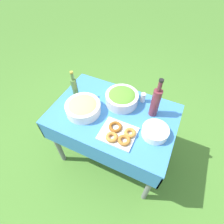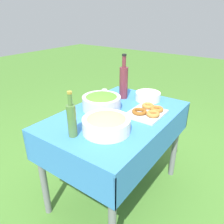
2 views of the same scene
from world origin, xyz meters
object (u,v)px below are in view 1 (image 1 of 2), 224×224
Objects in this scene: plate_stack at (155,132)px; wine_bottle at (156,102)px; salad_bowl at (122,98)px; donut_platter at (119,134)px; pasta_bowl at (83,107)px; olive_oil_bottle at (75,87)px.

plate_stack is 0.55× the size of wine_bottle.
salad_bowl is 1.41× the size of plate_stack.
wine_bottle reaches higher than donut_platter.
wine_bottle is (-0.58, -0.24, 0.10)m from pasta_bowl.
wine_bottle is at bearing -172.00° from olive_oil_bottle.
salad_bowl is at bearing -137.02° from pasta_bowl.
wine_bottle is at bearing 178.49° from salad_bowl.
olive_oil_bottle is at bearing -39.49° from pasta_bowl.
olive_oil_bottle is at bearing -7.01° from plate_stack.
donut_platter is at bearing 109.99° from salad_bowl.
salad_bowl is 0.32m from wine_bottle.
salad_bowl is 0.78× the size of wine_bottle.
olive_oil_bottle is 0.76× the size of wine_bottle.
pasta_bowl is at bearing -13.73° from donut_platter.
plate_stack is (-0.66, -0.04, -0.02)m from pasta_bowl.
salad_bowl is 0.44m from plate_stack.
olive_oil_bottle reaches higher than salad_bowl.
pasta_bowl is 1.04× the size of donut_platter.
olive_oil_bottle is (0.56, -0.23, 0.10)m from donut_platter.
olive_oil_bottle reaches higher than donut_platter.
wine_bottle reaches higher than plate_stack.
donut_platter is at bearing 61.89° from wine_bottle.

